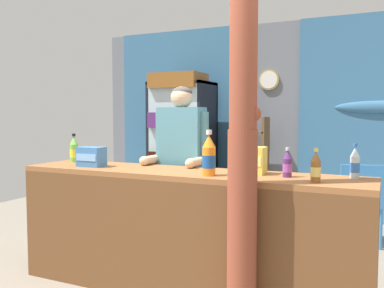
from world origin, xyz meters
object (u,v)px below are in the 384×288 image
at_px(shopkeeper, 181,155).
at_px(soda_bottle_iced_tea, 316,168).
at_px(stall_counter, 179,222).
at_px(timber_post, 243,138).
at_px(drink_fridge, 181,138).
at_px(bottle_shelf_rack, 249,165).
at_px(snack_box_biscuit, 91,157).
at_px(soda_bottle_orange_soda, 209,156).
at_px(snack_box_instant_noodle, 251,160).
at_px(soda_bottle_grape_soda, 287,165).
at_px(plastic_lawn_chair, 359,199).
at_px(soda_bottle_lime_soda, 74,150).
at_px(soda_bottle_water, 355,164).

xyz_separation_m(shopkeeper, soda_bottle_iced_tea, (1.22, -0.55, 0.02)).
relative_size(stall_counter, timber_post, 1.06).
relative_size(stall_counter, drink_fridge, 1.42).
relative_size(bottle_shelf_rack, snack_box_biscuit, 6.16).
distance_m(soda_bottle_orange_soda, snack_box_biscuit, 1.08).
bearing_deg(snack_box_instant_noodle, shopkeeper, 154.57).
distance_m(shopkeeper, soda_bottle_grape_soda, 1.09).
bearing_deg(timber_post, bottle_shelf_rack, 106.38).
relative_size(soda_bottle_grape_soda, snack_box_biscuit, 0.94).
relative_size(timber_post, plastic_lawn_chair, 2.96).
bearing_deg(soda_bottle_lime_soda, shopkeeper, 18.65).
distance_m(soda_bottle_iced_tea, soda_bottle_water, 0.35).
xyz_separation_m(soda_bottle_orange_soda, snack_box_biscuit, (-1.08, 0.07, -0.06)).
distance_m(soda_bottle_lime_soda, snack_box_biscuit, 0.39).
distance_m(soda_bottle_lime_soda, snack_box_instant_noodle, 1.66).
distance_m(drink_fridge, snack_box_biscuit, 2.32).
bearing_deg(soda_bottle_orange_soda, soda_bottle_lime_soda, 169.76).
bearing_deg(stall_counter, soda_bottle_orange_soda, -7.95).
height_order(soda_bottle_iced_tea, soda_bottle_grape_soda, soda_bottle_iced_tea).
xyz_separation_m(drink_fridge, soda_bottle_grape_soda, (1.91, -2.20, -0.03)).
distance_m(timber_post, snack_box_biscuit, 1.45).
xyz_separation_m(soda_bottle_grape_soda, snack_box_instant_noodle, (-0.27, 0.05, 0.01)).
bearing_deg(drink_fridge, snack_box_biscuit, -82.18).
bearing_deg(shopkeeper, drink_fridge, 116.47).
bearing_deg(bottle_shelf_rack, soda_bottle_water, -58.09).
relative_size(soda_bottle_iced_tea, snack_box_instant_noodle, 1.06).
distance_m(bottle_shelf_rack, plastic_lawn_chair, 1.59).
bearing_deg(shopkeeper, soda_bottle_lime_soda, -161.35).
height_order(soda_bottle_grape_soda, snack_box_biscuit, soda_bottle_grape_soda).
bearing_deg(shopkeeper, stall_counter, -65.32).
distance_m(soda_bottle_lime_soda, soda_bottle_grape_soda, 1.94).
height_order(soda_bottle_orange_soda, soda_bottle_grape_soda, soda_bottle_orange_soda).
xyz_separation_m(drink_fridge, shopkeeper, (0.89, -1.80, -0.04)).
distance_m(soda_bottle_lime_soda, soda_bottle_water, 2.36).
height_order(bottle_shelf_rack, plastic_lawn_chair, bottle_shelf_rack).
relative_size(stall_counter, shopkeeper, 1.68).
bearing_deg(soda_bottle_lime_soda, plastic_lawn_chair, 35.92).
xyz_separation_m(stall_counter, soda_bottle_grape_soda, (0.77, 0.13, 0.45)).
height_order(timber_post, soda_bottle_iced_tea, timber_post).
xyz_separation_m(soda_bottle_iced_tea, snack_box_biscuit, (-1.80, 0.05, -0.01)).
relative_size(soda_bottle_orange_soda, soda_bottle_water, 1.36).
bearing_deg(shopkeeper, snack_box_biscuit, -139.11).
bearing_deg(stall_counter, shopkeeper, 114.68).
xyz_separation_m(plastic_lawn_chair, soda_bottle_iced_tea, (-0.16, -1.91, 0.53)).
xyz_separation_m(stall_counter, snack_box_biscuit, (-0.82, 0.03, 0.45)).
distance_m(drink_fridge, soda_bottle_orange_soda, 2.74).
xyz_separation_m(soda_bottle_lime_soda, soda_bottle_grape_soda, (1.94, -0.09, -0.02)).
relative_size(soda_bottle_water, snack_box_instant_noodle, 1.15).
relative_size(plastic_lawn_chair, soda_bottle_orange_soda, 2.68).
bearing_deg(soda_bottle_lime_soda, snack_box_biscuit, -28.75).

